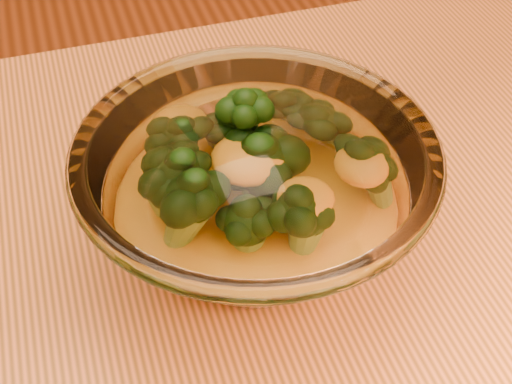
# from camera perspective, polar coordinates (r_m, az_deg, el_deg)

# --- Properties ---
(glass_bowl) EXTENTS (0.22, 0.22, 0.10)m
(glass_bowl) POSITION_cam_1_polar(r_m,az_deg,el_deg) (0.45, 0.00, -0.44)
(glass_bowl) COLOR white
(glass_bowl) RESTS_ON table
(cheese_sauce) EXTENTS (0.13, 0.13, 0.04)m
(cheese_sauce) POSITION_cam_1_polar(r_m,az_deg,el_deg) (0.46, 0.00, -2.29)
(cheese_sauce) COLOR orange
(cheese_sauce) RESTS_ON glass_bowl
(broccoli_heap) EXTENTS (0.15, 0.13, 0.08)m
(broccoli_heap) POSITION_cam_1_polar(r_m,az_deg,el_deg) (0.45, -0.31, 1.79)
(broccoli_heap) COLOR black
(broccoli_heap) RESTS_ON cheese_sauce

